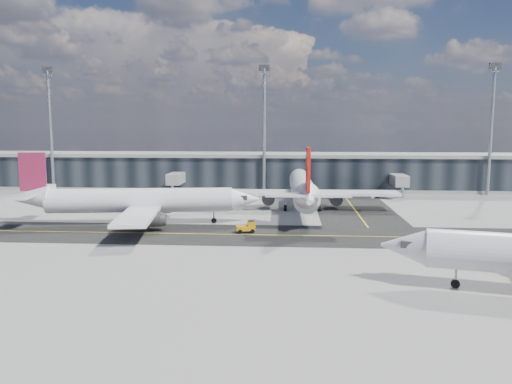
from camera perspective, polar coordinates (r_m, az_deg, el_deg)
ground at (r=67.79m, az=-1.24°, el=-5.64°), size 300.00×300.00×0.00m
taxiway_lanes at (r=78.04m, az=2.34°, el=-3.86°), size 180.00×63.00×0.03m
terminal_concourse at (r=121.32m, az=1.13°, el=2.24°), size 152.00×19.80×8.80m
floodlight_masts at (r=113.85m, az=0.95°, el=7.68°), size 102.50×0.70×28.90m
airliner_af at (r=80.65m, az=-13.47°, el=-0.98°), size 38.51×32.94×11.41m
airliner_redtail at (r=91.13m, az=5.34°, el=0.39°), size 35.51×41.74×12.39m
baggage_tug at (r=72.84m, az=-0.98°, el=-4.01°), size 2.94×1.89×1.71m
service_van at (r=110.69m, az=14.39°, el=-0.28°), size 4.98×5.70×1.46m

